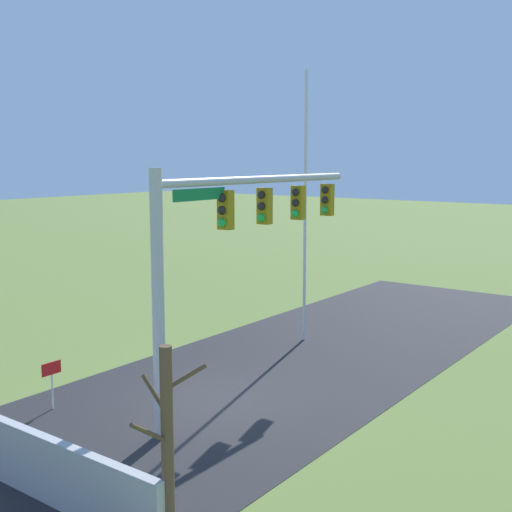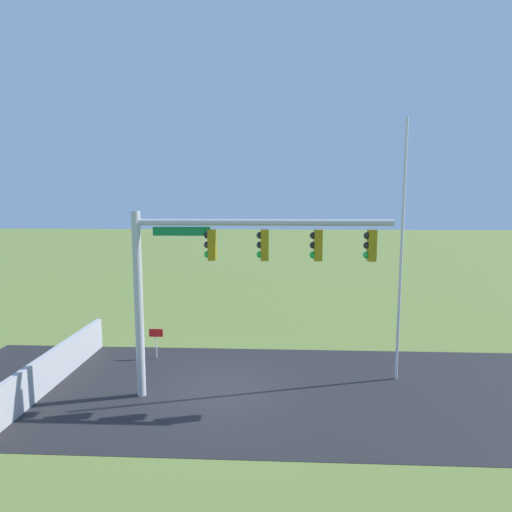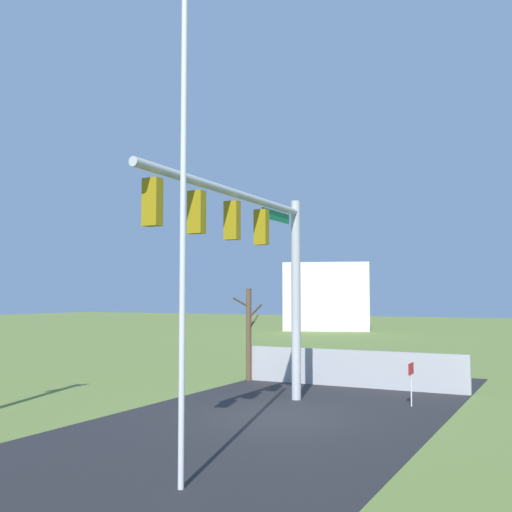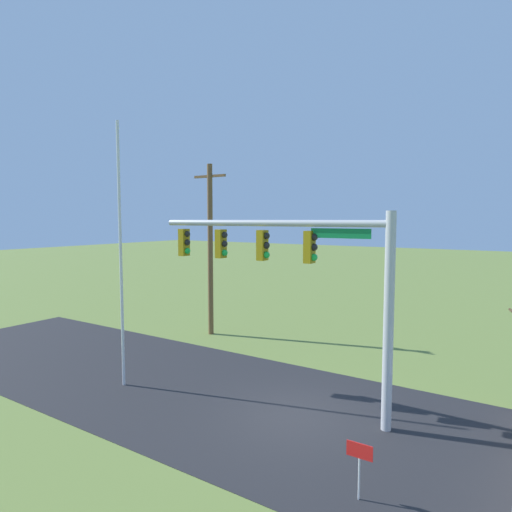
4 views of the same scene
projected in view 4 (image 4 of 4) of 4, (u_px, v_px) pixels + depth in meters
ground_plane at (295, 416)px, 13.04m from camera, size 160.00×160.00×0.00m
road_surface at (192, 387)px, 15.22m from camera, size 28.00×8.00×0.01m
sidewalk_corner at (424, 440)px, 11.61m from camera, size 6.00×6.00×0.01m
signal_mast at (298, 265)px, 13.27m from camera, size 8.09×0.41×6.03m
flagpole at (121, 256)px, 15.06m from camera, size 0.10×0.10×9.10m
utility_pole at (210, 247)px, 21.97m from camera, size 1.90×0.26×8.52m
open_sign at (359, 458)px, 9.05m from camera, size 0.56×0.04×1.22m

